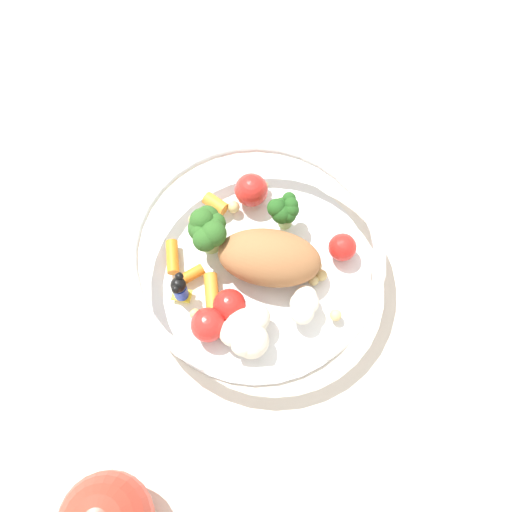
% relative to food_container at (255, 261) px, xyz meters
% --- Properties ---
extents(ground_plane, '(2.40, 2.40, 0.00)m').
position_rel_food_container_xyz_m(ground_plane, '(-0.01, -0.00, -0.03)').
color(ground_plane, silver).
extents(food_container, '(0.22, 0.22, 0.06)m').
position_rel_food_container_xyz_m(food_container, '(0.00, 0.00, 0.00)').
color(food_container, white).
rests_on(food_container, ground_plane).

